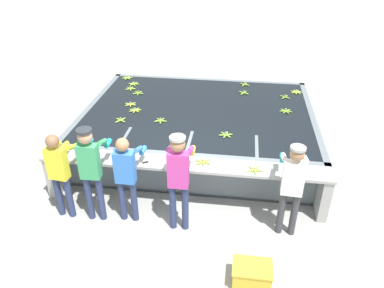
% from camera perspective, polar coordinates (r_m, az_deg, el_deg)
% --- Properties ---
extents(ground_plane, '(80.00, 80.00, 0.00)m').
position_cam_1_polar(ground_plane, '(6.67, -1.56, -10.15)').
color(ground_plane, '#999993').
rests_on(ground_plane, ground).
extents(wash_tank, '(4.95, 3.87, 0.86)m').
position_cam_1_polar(wash_tank, '(8.39, 0.99, 2.57)').
color(wash_tank, slate).
rests_on(wash_tank, ground).
extents(work_ledge, '(4.95, 0.45, 0.86)m').
position_cam_1_polar(work_ledge, '(6.46, -1.32, -4.64)').
color(work_ledge, '#9E9E99').
rests_on(work_ledge, ground).
extents(worker_0, '(0.46, 0.72, 1.56)m').
position_cam_1_polar(worker_0, '(6.43, -19.52, -3.56)').
color(worker_0, navy).
rests_on(worker_0, ground).
extents(worker_1, '(0.42, 0.73, 1.71)m').
position_cam_1_polar(worker_1, '(6.13, -15.21, -3.18)').
color(worker_1, navy).
rests_on(worker_1, ground).
extents(worker_2, '(0.41, 0.71, 1.57)m').
position_cam_1_polar(worker_2, '(6.07, -10.01, -4.26)').
color(worker_2, navy).
rests_on(worker_2, ground).
extents(worker_3, '(0.41, 0.72, 1.72)m').
position_cam_1_polar(worker_3, '(5.73, -2.05, -4.57)').
color(worker_3, navy).
rests_on(worker_3, ground).
extents(worker_4, '(0.43, 0.72, 1.62)m').
position_cam_1_polar(worker_4, '(5.87, 15.04, -5.65)').
color(worker_4, '#38383D').
rests_on(worker_4, ground).
extents(banana_bunch_floating_0, '(0.25, 0.25, 0.08)m').
position_cam_1_polar(banana_bunch_floating_0, '(9.05, 13.96, 6.96)').
color(banana_bunch_floating_0, '#75A333').
rests_on(banana_bunch_floating_0, wash_tank).
extents(banana_bunch_floating_1, '(0.27, 0.28, 0.08)m').
position_cam_1_polar(banana_bunch_floating_1, '(9.39, -9.36, 8.33)').
color(banana_bunch_floating_1, '#8CB738').
rests_on(banana_bunch_floating_1, wash_tank).
extents(banana_bunch_floating_2, '(0.28, 0.27, 0.08)m').
position_cam_1_polar(banana_bunch_floating_2, '(8.34, 14.09, 4.91)').
color(banana_bunch_floating_2, '#75A333').
rests_on(banana_bunch_floating_2, wash_tank).
extents(banana_bunch_floating_3, '(0.28, 0.28, 0.08)m').
position_cam_1_polar(banana_bunch_floating_3, '(9.41, 15.59, 7.64)').
color(banana_bunch_floating_3, '#9EC642').
rests_on(banana_bunch_floating_3, wash_tank).
extents(banana_bunch_floating_4, '(0.28, 0.26, 0.08)m').
position_cam_1_polar(banana_bunch_floating_4, '(9.68, -8.86, 9.04)').
color(banana_bunch_floating_4, '#9EC642').
rests_on(banana_bunch_floating_4, wash_tank).
extents(banana_bunch_floating_5, '(0.28, 0.28, 0.08)m').
position_cam_1_polar(banana_bunch_floating_5, '(8.53, -9.35, 6.01)').
color(banana_bunch_floating_5, '#9EC642').
rests_on(banana_bunch_floating_5, wash_tank).
extents(banana_bunch_floating_6, '(0.28, 0.27, 0.08)m').
position_cam_1_polar(banana_bunch_floating_6, '(8.22, -8.66, 5.12)').
color(banana_bunch_floating_6, '#93BC3D').
rests_on(banana_bunch_floating_6, wash_tank).
extents(banana_bunch_floating_7, '(0.28, 0.28, 0.08)m').
position_cam_1_polar(banana_bunch_floating_7, '(7.17, 5.17, 1.42)').
color(banana_bunch_floating_7, '#75A333').
rests_on(banana_bunch_floating_7, wash_tank).
extents(banana_bunch_floating_8, '(0.27, 0.28, 0.08)m').
position_cam_1_polar(banana_bunch_floating_8, '(10.12, -9.84, 9.90)').
color(banana_bunch_floating_8, '#93BC3D').
rests_on(banana_bunch_floating_8, wash_tank).
extents(banana_bunch_floating_9, '(0.27, 0.27, 0.08)m').
position_cam_1_polar(banana_bunch_floating_9, '(9.62, 8.01, 8.98)').
color(banana_bunch_floating_9, '#7FAD33').
rests_on(banana_bunch_floating_9, wash_tank).
extents(banana_bunch_floating_10, '(0.27, 0.27, 0.08)m').
position_cam_1_polar(banana_bunch_floating_10, '(7.70, -4.84, 3.58)').
color(banana_bunch_floating_10, '#7FAD33').
rests_on(banana_bunch_floating_10, wash_tank).
extents(banana_bunch_floating_11, '(0.27, 0.27, 0.08)m').
position_cam_1_polar(banana_bunch_floating_11, '(9.10, -8.21, 7.70)').
color(banana_bunch_floating_11, '#7FAD33').
rests_on(banana_bunch_floating_11, wash_tank).
extents(banana_bunch_floating_12, '(0.26, 0.26, 0.08)m').
position_cam_1_polar(banana_bunch_floating_12, '(9.11, 7.88, 7.74)').
color(banana_bunch_floating_12, '#7FAD33').
rests_on(banana_bunch_floating_12, wash_tank).
extents(banana_bunch_floating_13, '(0.26, 0.26, 0.08)m').
position_cam_1_polar(banana_bunch_floating_13, '(7.83, -10.84, 3.60)').
color(banana_bunch_floating_13, '#93BC3D').
rests_on(banana_bunch_floating_13, wash_tank).
extents(banana_bunch_ledge_0, '(0.27, 0.27, 0.08)m').
position_cam_1_polar(banana_bunch_ledge_0, '(6.20, 9.52, -3.90)').
color(banana_bunch_ledge_0, '#93BC3D').
rests_on(banana_bunch_ledge_0, work_ledge).
extents(banana_bunch_ledge_1, '(0.28, 0.28, 0.08)m').
position_cam_1_polar(banana_bunch_ledge_1, '(6.32, 1.69, -2.73)').
color(banana_bunch_ledge_1, '#93BC3D').
rests_on(banana_bunch_ledge_1, work_ledge).
extents(knife_0, '(0.32, 0.20, 0.02)m').
position_cam_1_polar(knife_0, '(6.39, -6.51, -2.66)').
color(knife_0, silver).
rests_on(knife_0, work_ledge).
extents(knife_1, '(0.21, 0.31, 0.02)m').
position_cam_1_polar(knife_1, '(6.67, -15.90, -2.18)').
color(knife_1, silver).
rests_on(knife_1, work_ledge).
extents(crate, '(0.55, 0.39, 0.32)m').
position_cam_1_polar(crate, '(5.52, 9.09, -19.05)').
color(crate, gold).
rests_on(crate, ground).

